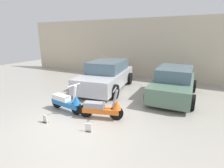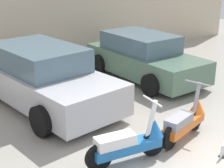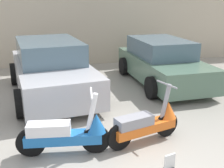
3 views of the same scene
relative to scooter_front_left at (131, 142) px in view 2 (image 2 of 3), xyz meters
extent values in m
plane|color=#9E998E|center=(0.83, -0.69, -0.40)|extent=(28.00, 28.00, 0.00)
cube|color=beige|center=(0.83, 6.78, 1.55)|extent=(19.60, 0.12, 3.90)
cylinder|color=black|center=(0.48, -0.06, -0.15)|extent=(0.51, 0.15, 0.50)
cylinder|color=black|center=(-0.62, 0.08, -0.15)|extent=(0.51, 0.15, 0.50)
cube|color=#1E66B2|center=(-0.07, 0.01, -0.09)|extent=(1.34, 0.47, 0.17)
cube|color=white|center=(-0.30, 0.04, 0.10)|extent=(0.76, 0.38, 0.20)
cylinder|color=white|center=(0.42, -0.05, 0.35)|extent=(0.24, 0.11, 0.71)
cylinder|color=white|center=(0.42, -0.05, 0.71)|extent=(0.11, 0.58, 0.03)
cone|color=#1E66B2|center=(0.50, -0.06, 0.16)|extent=(0.38, 0.38, 0.33)
cylinder|color=black|center=(1.94, 0.23, -0.16)|extent=(0.49, 0.22, 0.49)
cylinder|color=black|center=(0.91, -0.07, -0.16)|extent=(0.49, 0.22, 0.49)
cube|color=orange|center=(1.42, 0.08, -0.10)|extent=(1.30, 0.64, 0.17)
cube|color=gray|center=(1.21, 0.02, 0.08)|extent=(0.76, 0.47, 0.19)
cylinder|color=gray|center=(1.89, 0.21, 0.33)|extent=(0.24, 0.14, 0.69)
cylinder|color=gray|center=(1.89, 0.21, 0.67)|extent=(0.19, 0.55, 0.03)
cone|color=orange|center=(1.96, 0.23, 0.15)|extent=(0.40, 0.40, 0.32)
cube|color=#B7B7BC|center=(-0.15, 3.30, 0.15)|extent=(2.40, 4.59, 0.73)
cube|color=slate|center=(-0.19, 3.56, 0.80)|extent=(1.92, 2.65, 0.57)
cylinder|color=black|center=(0.97, 2.08, -0.06)|extent=(0.32, 0.69, 0.67)
cylinder|color=black|center=(-0.91, 1.83, -0.06)|extent=(0.32, 0.69, 0.67)
cylinder|color=black|center=(0.60, 4.78, -0.06)|extent=(0.32, 0.69, 0.67)
cube|color=#51705B|center=(3.26, 3.56, 0.11)|extent=(1.80, 4.08, 0.67)
cube|color=slate|center=(3.25, 3.80, 0.71)|extent=(1.55, 2.30, 0.53)
cylinder|color=black|center=(4.17, 2.34, -0.09)|extent=(0.23, 0.62, 0.61)
cylinder|color=black|center=(2.43, 2.29, -0.09)|extent=(0.23, 0.62, 0.61)
cylinder|color=black|center=(4.09, 4.84, -0.09)|extent=(0.23, 0.62, 0.61)
cylinder|color=black|center=(2.35, 4.78, -0.09)|extent=(0.23, 0.62, 0.61)
cube|color=black|center=(1.53, -0.84, -0.39)|extent=(0.19, 0.16, 0.01)
cube|color=white|center=(1.53, -0.84, -0.27)|extent=(0.20, 0.08, 0.26)
camera|label=1|loc=(4.31, -4.68, 2.38)|focal=28.00mm
camera|label=2|loc=(-3.33, -4.28, 3.02)|focal=55.00mm
camera|label=3|loc=(-0.26, -4.40, 2.24)|focal=45.00mm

